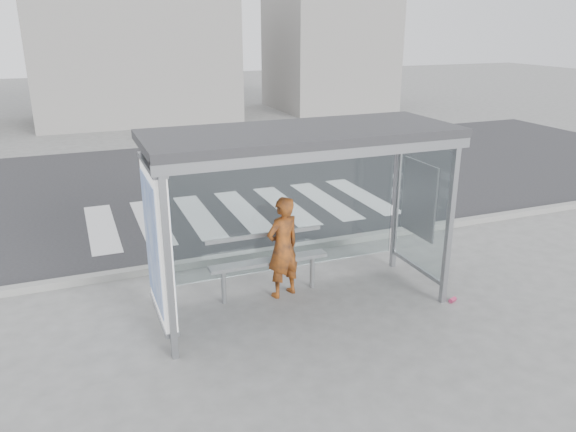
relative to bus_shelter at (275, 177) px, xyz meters
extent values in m
plane|color=slate|center=(0.37, -0.06, -1.98)|extent=(80.00, 80.00, 0.00)
cube|color=#272729|center=(0.37, 6.94, -1.98)|extent=(30.00, 10.00, 0.01)
cube|color=gray|center=(0.37, 1.89, -1.92)|extent=(30.00, 0.18, 0.12)
cube|color=silver|center=(-2.13, 4.44, -1.98)|extent=(0.55, 3.00, 0.00)
cube|color=silver|center=(-1.13, 4.44, -1.98)|extent=(0.55, 3.00, 0.00)
cube|color=silver|center=(-0.13, 4.44, -1.98)|extent=(0.55, 3.00, 0.00)
cube|color=silver|center=(0.87, 4.44, -1.98)|extent=(0.55, 3.00, 0.00)
cube|color=silver|center=(1.87, 4.44, -1.98)|extent=(0.55, 3.00, 0.00)
cube|color=silver|center=(2.87, 4.44, -1.98)|extent=(0.55, 3.00, 0.00)
cube|color=silver|center=(3.87, 4.44, -1.98)|extent=(0.55, 3.00, 0.00)
cube|color=gray|center=(-1.63, -0.76, -0.73)|extent=(0.08, 0.08, 2.50)
cube|color=gray|center=(2.37, -0.76, -0.73)|extent=(0.08, 0.08, 2.50)
cube|color=gray|center=(-1.63, 0.64, -0.73)|extent=(0.08, 0.08, 2.50)
cube|color=gray|center=(2.37, 0.64, -0.73)|extent=(0.08, 0.08, 2.50)
cube|color=#2D2D30|center=(0.37, -0.06, 0.58)|extent=(4.25, 1.65, 0.12)
cube|color=gray|center=(0.37, -0.82, 0.47)|extent=(4.25, 0.06, 0.18)
cube|color=white|center=(0.37, 0.64, -0.68)|extent=(3.80, 0.02, 2.00)
cube|color=white|center=(-1.63, -0.06, -0.68)|extent=(0.15, 1.25, 2.00)
cube|color=#335DBB|center=(-1.54, -0.06, -0.68)|extent=(0.01, 1.10, 1.70)
cylinder|color=#F33B15|center=(-1.53, 0.19, -0.43)|extent=(0.02, 0.32, 0.32)
cube|color=white|center=(2.37, -0.06, -0.68)|extent=(0.03, 1.25, 2.00)
cube|color=beige|center=(2.34, -0.01, -0.58)|extent=(0.03, 0.86, 1.16)
cube|color=gray|center=(0.37, 17.94, 0.52)|extent=(8.00, 5.00, 5.00)
cube|color=gray|center=(9.37, 17.94, 1.52)|extent=(5.00, 5.00, 7.00)
imported|color=#D74F14|center=(0.24, 0.33, -1.20)|extent=(0.66, 0.53, 1.57)
cube|color=gray|center=(0.04, 0.41, -1.42)|extent=(1.84, 0.22, 0.05)
cylinder|color=gray|center=(-0.67, 0.41, -1.72)|extent=(0.07, 0.07, 0.54)
cylinder|color=gray|center=(0.76, 0.41, -1.72)|extent=(0.07, 0.07, 0.54)
cube|color=gray|center=(0.04, 0.60, -1.06)|extent=(1.84, 0.04, 0.06)
cylinder|color=#EF467A|center=(2.51, -0.82, -1.95)|extent=(0.14, 0.11, 0.07)
camera|label=1|loc=(-2.55, -6.89, 1.99)|focal=35.00mm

